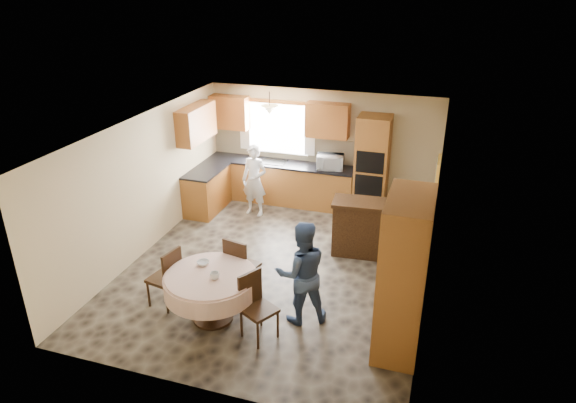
% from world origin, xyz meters
% --- Properties ---
extents(floor, '(5.00, 6.00, 0.01)m').
position_xyz_m(floor, '(0.00, 0.00, 0.00)').
color(floor, brown).
rests_on(floor, ground).
extents(ceiling, '(5.00, 6.00, 0.01)m').
position_xyz_m(ceiling, '(0.00, 0.00, 2.50)').
color(ceiling, white).
rests_on(ceiling, wall_back).
extents(wall_back, '(5.00, 0.02, 2.50)m').
position_xyz_m(wall_back, '(0.00, 3.00, 1.25)').
color(wall_back, tan).
rests_on(wall_back, floor).
extents(wall_front, '(5.00, 0.02, 2.50)m').
position_xyz_m(wall_front, '(0.00, -3.00, 1.25)').
color(wall_front, tan).
rests_on(wall_front, floor).
extents(wall_left, '(0.02, 6.00, 2.50)m').
position_xyz_m(wall_left, '(-2.50, 0.00, 1.25)').
color(wall_left, tan).
rests_on(wall_left, floor).
extents(wall_right, '(0.02, 6.00, 2.50)m').
position_xyz_m(wall_right, '(2.50, 0.00, 1.25)').
color(wall_right, tan).
rests_on(wall_right, floor).
extents(window, '(1.40, 0.03, 1.10)m').
position_xyz_m(window, '(-1.00, 2.98, 1.60)').
color(window, white).
rests_on(window, wall_back).
extents(curtain_left, '(0.22, 0.02, 1.15)m').
position_xyz_m(curtain_left, '(-1.75, 2.93, 1.65)').
color(curtain_left, white).
rests_on(curtain_left, wall_back).
extents(curtain_right, '(0.22, 0.02, 1.15)m').
position_xyz_m(curtain_right, '(-0.25, 2.93, 1.65)').
color(curtain_right, white).
rests_on(curtain_right, wall_back).
extents(base_cab_back, '(3.30, 0.60, 0.88)m').
position_xyz_m(base_cab_back, '(-0.85, 2.70, 0.44)').
color(base_cab_back, '#B26E2F').
rests_on(base_cab_back, floor).
extents(counter_back, '(3.30, 0.64, 0.04)m').
position_xyz_m(counter_back, '(-0.85, 2.70, 0.90)').
color(counter_back, black).
rests_on(counter_back, base_cab_back).
extents(base_cab_left, '(0.60, 1.20, 0.88)m').
position_xyz_m(base_cab_left, '(-2.20, 1.80, 0.44)').
color(base_cab_left, '#B26E2F').
rests_on(base_cab_left, floor).
extents(counter_left, '(0.64, 1.20, 0.04)m').
position_xyz_m(counter_left, '(-2.20, 1.80, 0.90)').
color(counter_left, black).
rests_on(counter_left, base_cab_left).
extents(backsplash, '(3.30, 0.02, 0.55)m').
position_xyz_m(backsplash, '(-0.85, 2.99, 1.18)').
color(backsplash, beige).
rests_on(backsplash, wall_back).
extents(wall_cab_left, '(0.85, 0.33, 0.72)m').
position_xyz_m(wall_cab_left, '(-2.05, 2.83, 1.91)').
color(wall_cab_left, '#A95D2A').
rests_on(wall_cab_left, wall_back).
extents(wall_cab_right, '(0.90, 0.33, 0.72)m').
position_xyz_m(wall_cab_right, '(0.15, 2.83, 1.91)').
color(wall_cab_right, '#A95D2A').
rests_on(wall_cab_right, wall_back).
extents(wall_cab_side, '(0.33, 1.20, 0.72)m').
position_xyz_m(wall_cab_side, '(-2.33, 1.80, 1.91)').
color(wall_cab_side, '#A95D2A').
rests_on(wall_cab_side, wall_left).
extents(oven_tower, '(0.66, 0.62, 2.12)m').
position_xyz_m(oven_tower, '(1.15, 2.69, 1.06)').
color(oven_tower, '#B26E2F').
rests_on(oven_tower, floor).
extents(oven_upper, '(0.56, 0.01, 0.45)m').
position_xyz_m(oven_upper, '(1.15, 2.38, 1.25)').
color(oven_upper, black).
rests_on(oven_upper, oven_tower).
extents(oven_lower, '(0.56, 0.01, 0.45)m').
position_xyz_m(oven_lower, '(1.15, 2.38, 0.75)').
color(oven_lower, black).
rests_on(oven_lower, oven_tower).
extents(pendant, '(0.36, 0.36, 0.18)m').
position_xyz_m(pendant, '(-1.00, 2.50, 2.12)').
color(pendant, beige).
rests_on(pendant, ceiling).
extents(sideboard, '(1.40, 0.67, 0.97)m').
position_xyz_m(sideboard, '(1.43, 0.95, 0.48)').
color(sideboard, '#3D2410').
rests_on(sideboard, floor).
extents(space_heater, '(0.51, 0.44, 0.59)m').
position_xyz_m(space_heater, '(1.48, 1.12, 0.29)').
color(space_heater, black).
rests_on(space_heater, floor).
extents(cupboard, '(0.58, 1.16, 2.21)m').
position_xyz_m(cupboard, '(2.22, -1.39, 1.11)').
color(cupboard, '#B26E2F').
rests_on(cupboard, floor).
extents(dining_table, '(1.35, 1.35, 0.77)m').
position_xyz_m(dining_table, '(-0.45, -1.67, 0.60)').
color(dining_table, '#3D2410').
rests_on(dining_table, floor).
extents(chair_left, '(0.50, 0.50, 0.98)m').
position_xyz_m(chair_left, '(-1.22, -1.56, 0.54)').
color(chair_left, '#3D2410').
rests_on(chair_left, floor).
extents(chair_back, '(0.52, 0.52, 1.01)m').
position_xyz_m(chair_back, '(-0.29, -0.96, 0.56)').
color(chair_back, '#3D2410').
rests_on(chair_back, floor).
extents(chair_right, '(0.57, 0.57, 0.97)m').
position_xyz_m(chair_right, '(0.29, -1.80, 0.54)').
color(chair_right, '#3D2410').
rests_on(chair_right, floor).
extents(framed_picture, '(0.06, 0.63, 0.52)m').
position_xyz_m(framed_picture, '(2.47, 1.47, 1.51)').
color(framed_picture, '#EDBD45').
rests_on(framed_picture, wall_right).
extents(microwave, '(0.61, 0.47, 0.31)m').
position_xyz_m(microwave, '(0.28, 2.65, 1.07)').
color(microwave, silver).
rests_on(microwave, counter_back).
extents(person_sink, '(0.60, 0.44, 1.52)m').
position_xyz_m(person_sink, '(-1.15, 1.92, 0.76)').
color(person_sink, silver).
rests_on(person_sink, floor).
extents(person_dining, '(0.97, 0.90, 1.59)m').
position_xyz_m(person_dining, '(0.80, -1.27, 0.79)').
color(person_dining, '#32476E').
rests_on(person_dining, floor).
extents(bowl_sideboard, '(0.25, 0.25, 0.05)m').
position_xyz_m(bowl_sideboard, '(1.21, 0.95, 0.99)').
color(bowl_sideboard, '#B2B2B2').
rests_on(bowl_sideboard, sideboard).
extents(bottle_sideboard, '(0.13, 0.13, 0.32)m').
position_xyz_m(bottle_sideboard, '(1.75, 0.95, 1.13)').
color(bottle_sideboard, silver).
rests_on(bottle_sideboard, sideboard).
extents(cup_table, '(0.17, 0.17, 0.10)m').
position_xyz_m(cup_table, '(-0.33, -1.75, 0.82)').
color(cup_table, '#B2B2B2').
rests_on(cup_table, dining_table).
extents(bowl_table, '(0.19, 0.19, 0.06)m').
position_xyz_m(bowl_table, '(-0.66, -1.46, 0.80)').
color(bowl_table, '#B2B2B2').
rests_on(bowl_table, dining_table).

